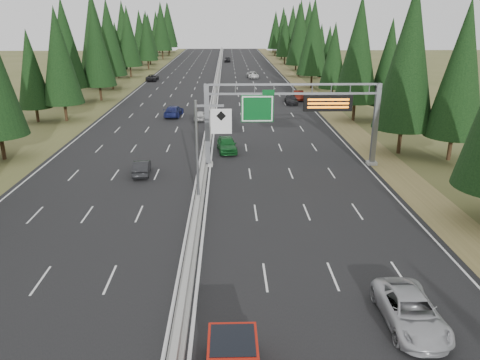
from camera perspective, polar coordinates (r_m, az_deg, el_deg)
name	(u,v)px	position (r m, az deg, el deg)	size (l,w,h in m)	color
road	(215,94)	(89.04, -3.03, 10.47)	(32.00, 260.00, 0.08)	black
shoulder_right	(310,93)	(90.36, 8.52, 10.41)	(3.60, 260.00, 0.06)	olive
shoulder_left	(120,94)	(91.24, -14.46, 10.11)	(3.60, 260.00, 0.06)	#4E5326
median_barrier	(215,92)	(88.98, -3.04, 10.71)	(0.70, 260.00, 0.85)	gray
sign_gantry	(299,112)	(44.16, 7.23, 8.22)	(16.75, 0.98, 7.80)	slate
hov_sign_pole	(205,146)	(34.16, -4.31, 4.12)	(2.80, 0.50, 8.00)	slate
tree_row_right	(350,46)	(79.70, 13.32, 15.66)	(11.87, 239.52, 18.92)	black
tree_row_left	(91,41)	(90.38, -17.70, 15.81)	(12.21, 239.33, 18.75)	black
silver_minivan	(411,311)	(23.70, 20.09, -14.78)	(2.42, 5.25, 1.46)	#ADAEB2
car_ahead_green	(227,144)	(49.63, -1.61, 4.38)	(1.88, 4.67, 1.59)	#135520
car_ahead_dkred	(298,95)	(82.25, 7.15, 10.20)	(1.64, 4.72, 1.55)	#4E120B
car_ahead_dkgrey	(291,100)	(78.31, 6.25, 9.72)	(1.96, 4.81, 1.40)	black
car_ahead_white	(253,75)	(111.96, 1.57, 12.69)	(2.38, 5.16, 1.44)	silver
car_ahead_far	(227,59)	(152.97, -1.54, 14.49)	(1.88, 4.68, 1.59)	black
car_onc_near	(142,167)	(43.25, -11.89, 1.52)	(1.39, 3.99, 1.31)	black
car_onc_blue	(174,111)	(68.44, -8.09, 8.33)	(2.17, 5.33, 1.55)	navy
car_onc_white	(200,115)	(65.53, -4.85, 7.85)	(1.52, 3.77, 1.28)	silver
car_onc_far	(152,78)	(108.80, -10.64, 12.18)	(2.33, 5.04, 1.40)	black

